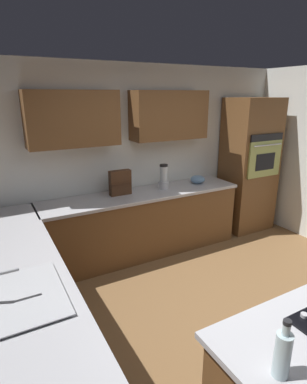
% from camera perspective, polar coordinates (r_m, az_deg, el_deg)
% --- Properties ---
extents(ground_plane, '(14.00, 14.00, 0.00)m').
position_cam_1_polar(ground_plane, '(3.52, 13.62, -21.82)').
color(ground_plane, brown).
extents(wall_back, '(6.00, 0.44, 2.60)m').
position_cam_1_polar(wall_back, '(4.47, -3.51, 7.73)').
color(wall_back, silver).
rests_on(wall_back, ground).
extents(lower_cabinets_back, '(2.80, 0.60, 0.86)m').
position_cam_1_polar(lower_cabinets_back, '(4.47, -1.86, -5.92)').
color(lower_cabinets_back, brown).
rests_on(lower_cabinets_back, ground).
extents(countertop_back, '(2.84, 0.64, 0.04)m').
position_cam_1_polar(countertop_back, '(4.31, -1.92, -0.42)').
color(countertop_back, '#B2B2B7').
rests_on(countertop_back, lower_cabinets_back).
extents(lower_cabinets_side, '(0.60, 2.90, 0.86)m').
position_cam_1_polar(lower_cabinets_side, '(3.06, -22.19, -19.38)').
color(lower_cabinets_side, brown).
rests_on(lower_cabinets_side, ground).
extents(countertop_side, '(0.64, 2.94, 0.04)m').
position_cam_1_polar(countertop_side, '(2.82, -23.25, -11.98)').
color(countertop_side, '#B2B2B7').
rests_on(countertop_side, lower_cabinets_side).
extents(wall_oven, '(0.80, 0.66, 2.15)m').
position_cam_1_polar(wall_oven, '(5.39, 16.98, 4.63)').
color(wall_oven, brown).
rests_on(wall_oven, ground).
extents(sink_unit, '(0.46, 0.70, 0.23)m').
position_cam_1_polar(sink_unit, '(2.36, -22.12, -16.93)').
color(sink_unit, '#515456').
rests_on(sink_unit, countertop_side).
extents(blender, '(0.15, 0.15, 0.35)m').
position_cam_1_polar(blender, '(4.45, 1.85, 2.49)').
color(blender, silver).
rests_on(blender, countertop_back).
extents(mixing_bowl, '(0.22, 0.22, 0.12)m').
position_cam_1_polar(mixing_bowl, '(4.80, 8.03, 2.30)').
color(mixing_bowl, '#668CB2').
rests_on(mixing_bowl, countertop_back).
extents(spice_rack, '(0.29, 0.11, 0.34)m').
position_cam_1_polar(spice_rack, '(4.20, -6.09, 1.71)').
color(spice_rack, '#472B19').
rests_on(spice_rack, countertop_back).
extents(oil_bottle, '(0.08, 0.08, 0.32)m').
position_cam_1_polar(oil_bottle, '(1.77, 22.42, -25.52)').
color(oil_bottle, silver).
rests_on(oil_bottle, island_top).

